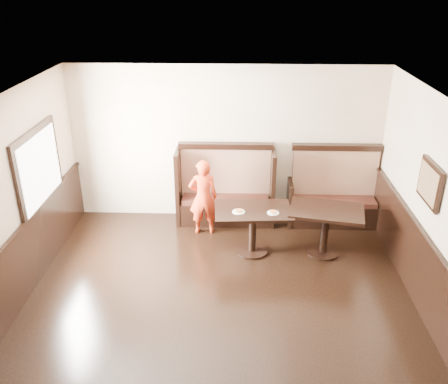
{
  "coord_description": "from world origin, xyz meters",
  "views": [
    {
      "loc": [
        0.25,
        -4.48,
        4.17
      ],
      "look_at": [
        0.01,
        2.35,
        1.0
      ],
      "focal_mm": 38.0,
      "sensor_mm": 36.0,
      "label": 1
    }
  ],
  "objects_px": {
    "child": "(203,197)",
    "table_neighbor": "(326,220)",
    "table_main": "(253,220)",
    "booth_neighbor": "(333,198)",
    "booth_main": "(225,194)"
  },
  "relations": [
    {
      "from": "table_neighbor",
      "to": "booth_neighbor",
      "type": "bearing_deg",
      "value": 85.07
    },
    {
      "from": "child",
      "to": "table_main",
      "type": "bearing_deg",
      "value": 137.37
    },
    {
      "from": "table_main",
      "to": "child",
      "type": "distance_m",
      "value": 1.05
    },
    {
      "from": "booth_neighbor",
      "to": "table_neighbor",
      "type": "bearing_deg",
      "value": -106.41
    },
    {
      "from": "table_main",
      "to": "booth_neighbor",
      "type": "bearing_deg",
      "value": 32.54
    },
    {
      "from": "booth_neighbor",
      "to": "table_neighbor",
      "type": "relative_size",
      "value": 1.3
    },
    {
      "from": "booth_main",
      "to": "table_main",
      "type": "bearing_deg",
      "value": -66.62
    },
    {
      "from": "table_main",
      "to": "table_neighbor",
      "type": "height_order",
      "value": "table_neighbor"
    },
    {
      "from": "booth_main",
      "to": "child",
      "type": "xyz_separation_m",
      "value": [
        -0.37,
        -0.48,
        0.15
      ]
    },
    {
      "from": "table_neighbor",
      "to": "child",
      "type": "height_order",
      "value": "child"
    },
    {
      "from": "booth_main",
      "to": "booth_neighbor",
      "type": "height_order",
      "value": "same"
    },
    {
      "from": "booth_main",
      "to": "table_neighbor",
      "type": "bearing_deg",
      "value": -33.66
    },
    {
      "from": "table_neighbor",
      "to": "child",
      "type": "distance_m",
      "value": 2.09
    },
    {
      "from": "child",
      "to": "booth_main",
      "type": "bearing_deg",
      "value": -133.74
    },
    {
      "from": "child",
      "to": "table_neighbor",
      "type": "bearing_deg",
      "value": 156.82
    }
  ]
}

